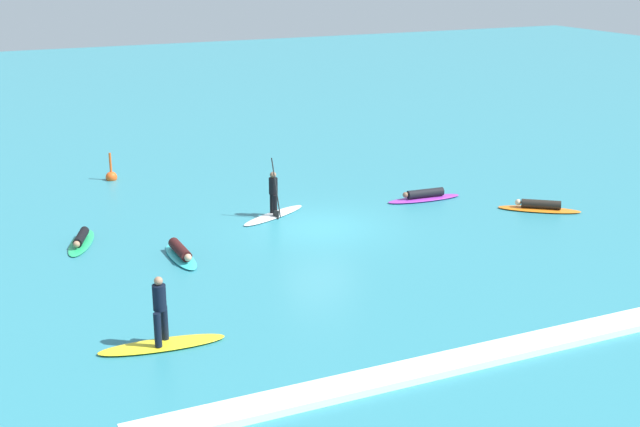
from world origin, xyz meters
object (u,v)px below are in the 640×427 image
(surfer_on_purple_board, at_px, (424,196))
(surfer_on_yellow_board, at_px, (161,332))
(surfer_on_green_board, at_px, (81,240))
(surfer_on_white_board, at_px, (274,206))
(marker_buoy, at_px, (111,176))
(surfer_on_orange_board, at_px, (539,207))
(surfer_on_teal_board, at_px, (181,253))

(surfer_on_purple_board, xyz_separation_m, surfer_on_yellow_board, (-12.68, -8.32, 0.26))
(surfer_on_green_board, bearing_deg, surfer_on_white_board, 111.31)
(surfer_on_purple_board, distance_m, marker_buoy, 13.33)
(surfer_on_orange_board, relative_size, marker_buoy, 2.24)
(surfer_on_purple_board, bearing_deg, surfer_on_green_board, 2.02)
(surfer_on_yellow_board, bearing_deg, marker_buoy, -91.17)
(marker_buoy, bearing_deg, surfer_on_white_board, -60.22)
(surfer_on_orange_board, distance_m, surfer_on_yellow_board, 16.73)
(surfer_on_white_board, height_order, marker_buoy, surfer_on_white_board)
(marker_buoy, bearing_deg, surfer_on_green_board, -108.57)
(surfer_on_purple_board, bearing_deg, surfer_on_yellow_board, 36.83)
(surfer_on_white_board, xyz_separation_m, surfer_on_orange_board, (9.36, -3.53, -0.28))
(surfer_on_yellow_board, distance_m, surfer_on_teal_board, 6.33)
(surfer_on_green_board, bearing_deg, marker_buoy, -178.35)
(surfer_on_green_board, relative_size, surfer_on_yellow_board, 0.87)
(surfer_on_white_board, relative_size, surfer_on_purple_board, 1.00)
(surfer_on_teal_board, relative_size, marker_buoy, 2.01)
(surfer_on_teal_board, xyz_separation_m, marker_buoy, (-0.04, 10.53, -0.01))
(surfer_on_orange_board, xyz_separation_m, marker_buoy, (-13.75, 11.19, 0.03))
(surfer_on_purple_board, relative_size, surfer_on_teal_board, 1.20)
(surfer_on_green_board, relative_size, surfer_on_purple_board, 0.89)
(surfer_on_orange_board, height_order, marker_buoy, marker_buoy)
(surfer_on_white_board, xyz_separation_m, surfer_on_teal_board, (-4.35, -2.87, -0.25))
(surfer_on_white_board, distance_m, surfer_on_purple_board, 6.19)
(surfer_on_yellow_board, height_order, surfer_on_teal_board, surfer_on_yellow_board)
(marker_buoy, bearing_deg, surfer_on_purple_board, -37.71)
(surfer_on_green_board, bearing_deg, surfer_on_orange_board, 98.49)
(surfer_on_purple_board, height_order, surfer_on_teal_board, surfer_on_teal_board)
(surfer_on_orange_board, bearing_deg, surfer_on_teal_board, 34.03)
(surfer_on_white_board, distance_m, surfer_on_yellow_board, 10.96)
(surfer_on_yellow_board, height_order, marker_buoy, surfer_on_yellow_board)
(surfer_on_white_board, relative_size, surfer_on_green_board, 1.12)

